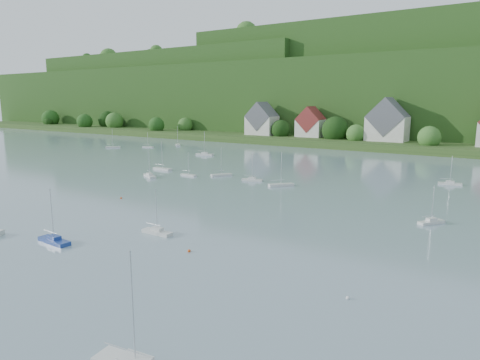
# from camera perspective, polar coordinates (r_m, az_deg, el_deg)

# --- Properties ---
(far_shore_strip) EXTENTS (600.00, 60.00, 3.00)m
(far_shore_strip) POSITION_cam_1_polar(r_m,az_deg,el_deg) (204.10, 18.27, 4.85)
(far_shore_strip) COLOR #2C4B1C
(far_shore_strip) RESTS_ON ground
(forested_ridge) EXTENTS (620.00, 181.22, 69.89)m
(forested_ridge) POSITION_cam_1_polar(r_m,az_deg,el_deg) (269.97, 22.58, 10.40)
(forested_ridge) COLOR #214616
(forested_ridge) RESTS_ON ground
(village_building_0) EXTENTS (14.00, 10.40, 16.00)m
(village_building_0) POSITION_cam_1_polar(r_m,az_deg,el_deg) (213.07, 2.92, 7.75)
(village_building_0) COLOR beige
(village_building_0) RESTS_ON far_shore_strip
(village_building_1) EXTENTS (12.00, 9.36, 14.00)m
(village_building_1) POSITION_cam_1_polar(r_m,az_deg,el_deg) (203.36, 9.32, 7.28)
(village_building_1) COLOR beige
(village_building_1) RESTS_ON far_shore_strip
(village_building_2) EXTENTS (16.00, 11.44, 18.00)m
(village_building_2) POSITION_cam_1_polar(r_m,az_deg,el_deg) (190.63, 18.91, 7.10)
(village_building_2) COLOR beige
(village_building_2) RESTS_ON far_shore_strip
(near_sailboat_1) EXTENTS (5.89, 1.90, 7.86)m
(near_sailboat_1) POSITION_cam_1_polar(r_m,az_deg,el_deg) (66.74, -23.37, -7.30)
(near_sailboat_1) COLOR navy
(near_sailboat_1) RESTS_ON ground
(near_sailboat_3) EXTENTS (5.17, 1.47, 6.96)m
(near_sailboat_3) POSITION_cam_1_polar(r_m,az_deg,el_deg) (66.50, -10.90, -6.69)
(near_sailboat_3) COLOR silver
(near_sailboat_3) RESTS_ON ground
(mooring_buoy_2) EXTENTS (0.44, 0.44, 0.44)m
(mooring_buoy_2) POSITION_cam_1_polar(r_m,az_deg,el_deg) (58.48, -6.74, -9.41)
(mooring_buoy_2) COLOR #E85016
(mooring_buoy_2) RESTS_ON ground
(mooring_buoy_3) EXTENTS (0.42, 0.42, 0.42)m
(mooring_buoy_3) POSITION_cam_1_polar(r_m,az_deg,el_deg) (91.56, -15.43, -2.38)
(mooring_buoy_3) COLOR #E85016
(mooring_buoy_3) RESTS_ON ground
(mooring_buoy_4) EXTENTS (0.39, 0.39, 0.39)m
(mooring_buoy_4) POSITION_cam_1_polar(r_m,az_deg,el_deg) (46.66, 14.05, -15.02)
(mooring_buoy_4) COLOR white
(mooring_buoy_4) RESTS_ON ground
(far_sailboat_cluster) EXTENTS (205.87, 74.35, 8.71)m
(far_sailboat_cluster) POSITION_cam_1_polar(r_m,az_deg,el_deg) (119.11, 14.04, 0.80)
(far_sailboat_cluster) COLOR silver
(far_sailboat_cluster) RESTS_ON ground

